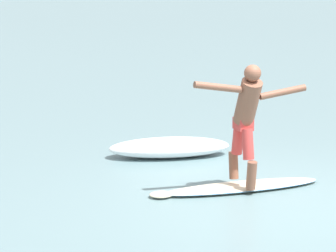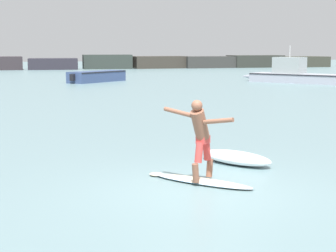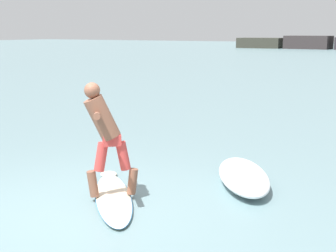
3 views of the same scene
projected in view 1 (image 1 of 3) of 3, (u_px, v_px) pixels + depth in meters
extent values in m
plane|color=slate|center=(273.00, 198.00, 10.45)|extent=(200.00, 200.00, 0.00)
ellipsoid|color=beige|center=(242.00, 186.00, 10.84)|extent=(1.88, 2.06, 0.08)
ellipsoid|color=beige|center=(161.00, 194.00, 10.47)|extent=(0.42, 0.42, 0.07)
ellipsoid|color=#2870B2|center=(242.00, 186.00, 10.84)|extent=(1.90, 2.08, 0.04)
cone|color=black|center=(303.00, 188.00, 11.17)|extent=(0.07, 0.07, 0.14)
cone|color=black|center=(288.00, 186.00, 11.24)|extent=(0.07, 0.07, 0.14)
cone|color=black|center=(297.00, 191.00, 10.98)|extent=(0.07, 0.07, 0.14)
cylinder|color=brown|center=(251.00, 175.00, 10.53)|extent=(0.22, 0.21, 0.39)
cylinder|color=#CA3E3B|center=(248.00, 144.00, 10.57)|extent=(0.26, 0.26, 0.43)
cylinder|color=brown|center=(234.00, 165.00, 11.06)|extent=(0.22, 0.21, 0.39)
cylinder|color=#CA3E3B|center=(238.00, 139.00, 10.87)|extent=(0.26, 0.26, 0.43)
cube|color=#CA3E3B|center=(243.00, 124.00, 10.67)|extent=(0.33, 0.32, 0.16)
cylinder|color=brown|center=(248.00, 102.00, 10.49)|extent=(0.57, 0.55, 0.68)
sphere|color=brown|center=(253.00, 73.00, 10.29)|extent=(0.22, 0.22, 0.22)
cylinder|color=brown|center=(283.00, 92.00, 10.53)|extent=(0.50, 0.57, 0.20)
cylinder|color=brown|center=(218.00, 87.00, 10.20)|extent=(0.50, 0.56, 0.20)
ellipsoid|color=white|center=(170.00, 147.00, 12.68)|extent=(1.65, 2.06, 0.30)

